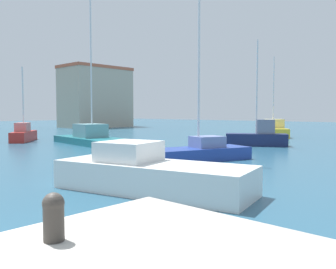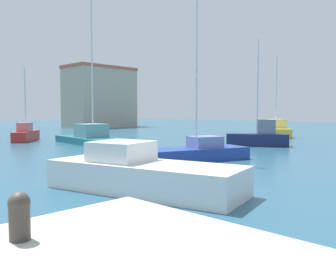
{
  "view_description": "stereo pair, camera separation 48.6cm",
  "coord_description": "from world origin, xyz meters",
  "px_view_note": "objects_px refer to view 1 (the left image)",
  "views": [
    {
      "loc": [
        -1.9,
        -5.1,
        2.62
      ],
      "look_at": [
        17.51,
        12.86,
        0.96
      ],
      "focal_mm": 38.5,
      "sensor_mm": 36.0,
      "label": 1
    },
    {
      "loc": [
        -1.57,
        -5.45,
        2.62
      ],
      "look_at": [
        17.51,
        12.86,
        0.96
      ],
      "focal_mm": 38.5,
      "sensor_mm": 36.0,
      "label": 2
    }
  ],
  "objects_px": {
    "sailboat_navy_distant_east": "(258,136)",
    "sailboat_red_center_channel": "(24,134)",
    "motorboat_white_far_right": "(149,174)",
    "sailboat_teal_near_pier": "(92,137)",
    "mooring_bollard": "(54,215)",
    "sailboat_yellow_inner_mooring": "(273,130)",
    "sailboat_blue_far_left": "(200,151)"
  },
  "relations": [
    {
      "from": "mooring_bollard",
      "to": "sailboat_navy_distant_east",
      "type": "xyz_separation_m",
      "value": [
        22.94,
        9.94,
        -0.68
      ]
    },
    {
      "from": "mooring_bollard",
      "to": "sailboat_teal_near_pier",
      "type": "distance_m",
      "value": 25.63
    },
    {
      "from": "sailboat_teal_near_pier",
      "to": "sailboat_red_center_channel",
      "type": "bearing_deg",
      "value": 109.29
    },
    {
      "from": "sailboat_yellow_inner_mooring",
      "to": "sailboat_red_center_channel",
      "type": "bearing_deg",
      "value": 146.91
    },
    {
      "from": "sailboat_red_center_channel",
      "to": "sailboat_navy_distant_east",
      "type": "bearing_deg",
      "value": -59.89
    },
    {
      "from": "sailboat_blue_far_left",
      "to": "sailboat_yellow_inner_mooring",
      "type": "bearing_deg",
      "value": 16.06
    },
    {
      "from": "motorboat_white_far_right",
      "to": "sailboat_teal_near_pier",
      "type": "distance_m",
      "value": 18.42
    },
    {
      "from": "sailboat_navy_distant_east",
      "to": "sailboat_red_center_channel",
      "type": "bearing_deg",
      "value": 120.11
    },
    {
      "from": "sailboat_blue_far_left",
      "to": "motorboat_white_far_right",
      "type": "bearing_deg",
      "value": -154.03
    },
    {
      "from": "mooring_bollard",
      "to": "sailboat_teal_near_pier",
      "type": "xyz_separation_m",
      "value": [
        15.13,
        20.67,
        -0.87
      ]
    },
    {
      "from": "mooring_bollard",
      "to": "sailboat_navy_distant_east",
      "type": "bearing_deg",
      "value": 23.41
    },
    {
      "from": "sailboat_navy_distant_east",
      "to": "sailboat_yellow_inner_mooring",
      "type": "distance_m",
      "value": 11.38
    },
    {
      "from": "sailboat_navy_distant_east",
      "to": "sailboat_red_center_channel",
      "type": "distance_m",
      "value": 20.41
    },
    {
      "from": "mooring_bollard",
      "to": "sailboat_navy_distant_east",
      "type": "relative_size",
      "value": 0.07
    },
    {
      "from": "motorboat_white_far_right",
      "to": "sailboat_yellow_inner_mooring",
      "type": "distance_m",
      "value": 29.05
    },
    {
      "from": "sailboat_navy_distant_east",
      "to": "motorboat_white_far_right",
      "type": "height_order",
      "value": "sailboat_navy_distant_east"
    },
    {
      "from": "sailboat_yellow_inner_mooring",
      "to": "sailboat_red_center_channel",
      "type": "xyz_separation_m",
      "value": [
        -20.87,
        13.6,
        -0.03
      ]
    },
    {
      "from": "sailboat_blue_far_left",
      "to": "motorboat_white_far_right",
      "type": "xyz_separation_m",
      "value": [
        -7.25,
        -3.53,
        0.09
      ]
    },
    {
      "from": "sailboat_blue_far_left",
      "to": "sailboat_red_center_channel",
      "type": "bearing_deg",
      "value": 91.82
    },
    {
      "from": "mooring_bollard",
      "to": "sailboat_yellow_inner_mooring",
      "type": "height_order",
      "value": "sailboat_yellow_inner_mooring"
    },
    {
      "from": "motorboat_white_far_right",
      "to": "sailboat_red_center_channel",
      "type": "relative_size",
      "value": 1.05
    },
    {
      "from": "motorboat_white_far_right",
      "to": "sailboat_navy_distant_east",
      "type": "bearing_deg",
      "value": 17.44
    },
    {
      "from": "mooring_bollard",
      "to": "sailboat_blue_far_left",
      "type": "height_order",
      "value": "sailboat_blue_far_left"
    },
    {
      "from": "sailboat_navy_distant_east",
      "to": "sailboat_yellow_inner_mooring",
      "type": "bearing_deg",
      "value": 20.91
    },
    {
      "from": "sailboat_blue_far_left",
      "to": "sailboat_red_center_channel",
      "type": "distance_m",
      "value": 19.44
    },
    {
      "from": "mooring_bollard",
      "to": "motorboat_white_far_right",
      "type": "xyz_separation_m",
      "value": [
        6.08,
        4.64,
        -0.84
      ]
    },
    {
      "from": "motorboat_white_far_right",
      "to": "sailboat_red_center_channel",
      "type": "bearing_deg",
      "value": 73.89
    },
    {
      "from": "sailboat_blue_far_left",
      "to": "sailboat_navy_distant_east",
      "type": "bearing_deg",
      "value": 10.41
    },
    {
      "from": "motorboat_white_far_right",
      "to": "sailboat_teal_near_pier",
      "type": "bearing_deg",
      "value": 60.56
    },
    {
      "from": "sailboat_teal_near_pier",
      "to": "motorboat_white_far_right",
      "type": "bearing_deg",
      "value": -119.44
    },
    {
      "from": "sailboat_blue_far_left",
      "to": "sailboat_yellow_inner_mooring",
      "type": "height_order",
      "value": "sailboat_blue_far_left"
    },
    {
      "from": "sailboat_blue_far_left",
      "to": "sailboat_red_center_channel",
      "type": "relative_size",
      "value": 1.35
    }
  ]
}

